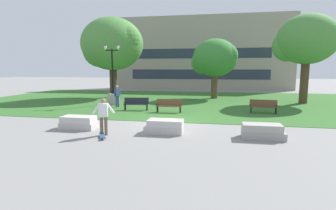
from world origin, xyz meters
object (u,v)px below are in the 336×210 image
at_px(person_skateboarder, 103,114).
at_px(skateboard, 102,136).
at_px(park_bench_near_right, 263,106).
at_px(park_bench_near_left, 136,103).
at_px(lamp_post_left, 113,92).
at_px(person_bystander_near_lawn, 117,95).
at_px(concrete_block_right, 262,132).
at_px(concrete_block_center, 79,123).
at_px(park_bench_far_left, 169,105).
at_px(concrete_block_left, 165,127).

height_order(person_skateboarder, skateboard, person_skateboarder).
xyz_separation_m(person_skateboarder, park_bench_near_right, (8.22, 7.56, -0.43)).
distance_m(park_bench_near_left, lamp_post_left, 3.90).
height_order(skateboard, person_bystander_near_lawn, person_bystander_near_lawn).
relative_size(park_bench_near_left, park_bench_near_right, 1.01).
bearing_deg(park_bench_near_right, concrete_block_right, -99.54).
bearing_deg(concrete_block_center, person_skateboarder, -29.37).
distance_m(park_bench_near_left, park_bench_far_left, 2.59).
xyz_separation_m(person_skateboarder, lamp_post_left, (-3.57, 9.84, 0.07)).
bearing_deg(person_bystander_near_lawn, park_bench_near_left, -33.20).
distance_m(concrete_block_center, park_bench_near_left, 6.30).
relative_size(concrete_block_center, lamp_post_left, 0.36).
bearing_deg(concrete_block_center, park_bench_near_left, 79.79).
distance_m(skateboard, park_bench_near_left, 7.74).
distance_m(concrete_block_left, person_bystander_near_lawn, 9.30).
bearing_deg(park_bench_near_left, skateboard, -83.75).
height_order(concrete_block_right, person_skateboarder, person_skateboarder).
bearing_deg(concrete_block_center, person_bystander_near_lawn, 96.44).
bearing_deg(lamp_post_left, skateboard, -70.27).
bearing_deg(concrete_block_center, park_bench_far_left, 57.29).
distance_m(concrete_block_right, lamp_post_left, 14.02).
height_order(concrete_block_center, concrete_block_right, same).
bearing_deg(skateboard, concrete_block_left, 28.47).
height_order(park_bench_near_right, lamp_post_left, lamp_post_left).
bearing_deg(person_bystander_near_lawn, concrete_block_center, -83.56).
height_order(concrete_block_center, park_bench_near_left, park_bench_near_left).
relative_size(concrete_block_center, park_bench_far_left, 1.00).
relative_size(concrete_block_right, person_skateboarder, 1.05).
relative_size(park_bench_near_right, park_bench_far_left, 1.02).
bearing_deg(concrete_block_right, park_bench_far_left, 131.34).
bearing_deg(park_bench_far_left, skateboard, -103.30).
bearing_deg(park_bench_near_left, lamp_post_left, 137.45).
height_order(concrete_block_right, park_bench_near_left, park_bench_near_left).
bearing_deg(person_bystander_near_lawn, person_skateboarder, -72.55).
distance_m(concrete_block_center, park_bench_far_left, 6.76).
bearing_deg(park_bench_far_left, concrete_block_left, -81.65).
relative_size(concrete_block_left, lamp_post_left, 0.36).
height_order(park_bench_far_left, person_bystander_near_lawn, person_bystander_near_lawn).
height_order(concrete_block_center, skateboard, concrete_block_center).
bearing_deg(concrete_block_left, lamp_post_left, 124.96).
distance_m(concrete_block_left, park_bench_near_left, 7.15).
xyz_separation_m(park_bench_near_left, person_bystander_near_lawn, (-1.96, 1.28, 0.44)).
height_order(person_skateboarder, person_bystander_near_lawn, person_bystander_near_lawn).
height_order(park_bench_near_right, person_bystander_near_lawn, person_bystander_near_lawn).
height_order(concrete_block_left, skateboard, concrete_block_left).
bearing_deg(park_bench_near_left, park_bench_near_right, 2.17).
xyz_separation_m(person_skateboarder, park_bench_far_left, (1.82, 6.71, -0.43)).
height_order(concrete_block_left, park_bench_near_right, park_bench_near_right).
distance_m(concrete_block_right, person_bystander_near_lawn, 12.48).
bearing_deg(concrete_block_right, park_bench_near_left, 140.21).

